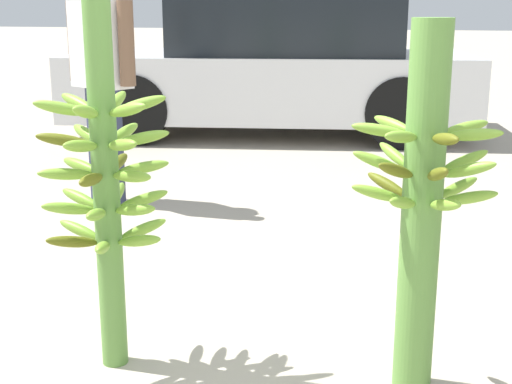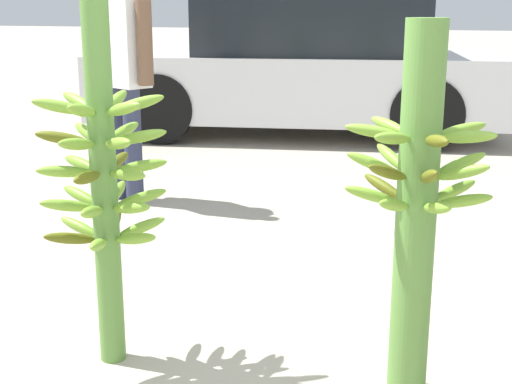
# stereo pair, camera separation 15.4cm
# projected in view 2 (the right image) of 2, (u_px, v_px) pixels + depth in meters

# --- Properties ---
(banana_stalk_left) EXTENTS (0.46, 0.46, 1.41)m
(banana_stalk_left) POSITION_uv_depth(u_px,v_px,m) (104.00, 175.00, 2.53)
(banana_stalk_left) COLOR #5B8C3D
(banana_stalk_left) RESTS_ON ground_plane
(banana_stalk_center) EXTENTS (0.48, 0.48, 1.26)m
(banana_stalk_center) POSITION_uv_depth(u_px,v_px,m) (416.00, 206.00, 2.32)
(banana_stalk_center) COLOR #5B8C3D
(banana_stalk_center) RESTS_ON ground_plane
(vendor_person) EXTENTS (0.61, 0.36, 1.58)m
(vendor_person) POSITION_uv_depth(u_px,v_px,m) (121.00, 63.00, 4.68)
(vendor_person) COLOR #2D334C
(vendor_person) RESTS_ON ground_plane
(parked_car) EXTENTS (4.31, 2.46, 1.37)m
(parked_car) POSITION_uv_depth(u_px,v_px,m) (302.00, 69.00, 7.39)
(parked_car) COLOR silver
(parked_car) RESTS_ON ground_plane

